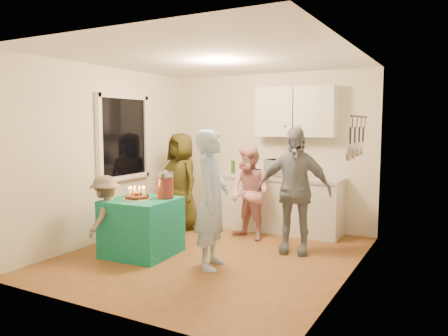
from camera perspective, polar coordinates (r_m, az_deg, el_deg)
The scene contains 19 objects.
floor at distance 5.96m, azimuth -1.64°, elevation -11.36°, with size 4.00×4.00×0.00m, color brown.
ceiling at distance 5.76m, azimuth -1.72°, elevation 14.19°, with size 4.00×4.00×0.00m, color white.
back_wall at distance 7.51m, azimuth 6.06°, elevation 2.27°, with size 3.60×3.60×0.00m, color silver.
left_wall at distance 6.80m, azimuth -14.89°, elevation 1.73°, with size 4.00×4.00×0.00m, color silver.
right_wall at distance 5.06m, azimuth 16.22°, elevation 0.34°, with size 4.00×4.00×0.00m, color silver.
window_night at distance 6.99m, azimuth -13.07°, elevation 3.94°, with size 0.04×1.00×1.20m, color black.
counter at distance 7.26m, azimuth 6.53°, elevation -4.78°, with size 2.20×0.58×0.86m, color white.
countertop at distance 7.19m, azimuth 6.57°, elevation -1.22°, with size 2.24×0.62×0.05m, color beige.
upper_cabinet at distance 7.18m, azimuth 9.36°, elevation 7.25°, with size 1.30×0.30×0.80m, color white.
pot_rack at distance 5.74m, azimuth 17.04°, elevation 3.95°, with size 0.12×1.00×0.60m, color black.
microwave at distance 7.13m, azimuth 7.49°, elevation 0.01°, with size 0.49×0.33×0.27m, color white.
party_table at distance 6.02m, azimuth -10.67°, elevation -7.56°, with size 0.85×0.85×0.76m, color #12785D.
donut_cake at distance 5.90m, azimuth -11.32°, elevation -3.19°, with size 0.38×0.38×0.18m, color #381C0C, non-canonical shape.
punch_jar at distance 5.90m, azimuth -7.68°, elevation -2.33°, with size 0.22×0.22×0.34m, color red.
man_birthday at distance 5.32m, azimuth -1.59°, elevation -4.10°, with size 0.62×0.41×1.69m, color #A0C2E9.
woman_back_left at distance 7.30m, azimuth -5.62°, elevation -1.76°, with size 0.79×0.51×1.60m, color #565118.
woman_back_center at distance 6.64m, azimuth 3.40°, elevation -3.27°, with size 0.70×0.54×1.43m, color #D77082.
woman_back_right at distance 6.01m, azimuth 9.10°, elevation -2.90°, with size 1.01×0.42×1.72m, color black.
child_near_left at distance 6.00m, azimuth -15.19°, elevation -6.12°, with size 0.70×0.40×1.08m, color #62534E.
Camera 1 is at (2.88, -4.92, 1.76)m, focal length 35.00 mm.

